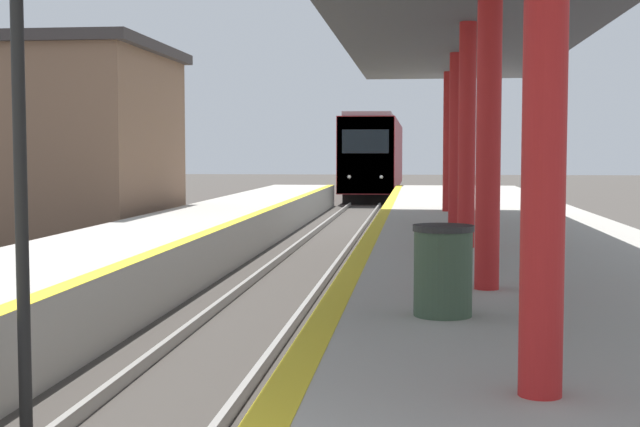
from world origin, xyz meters
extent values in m
cube|color=black|center=(0.00, 50.42, 0.28)|extent=(2.39, 18.72, 0.55)
cube|color=maroon|center=(0.00, 50.42, 2.45)|extent=(2.82, 20.80, 3.80)
cube|color=#E54C19|center=(0.00, 40.10, 2.45)|extent=(2.76, 0.16, 3.73)
cube|color=black|center=(0.00, 40.04, 3.12)|extent=(2.25, 0.06, 1.14)
cube|color=gray|center=(0.00, 50.42, 4.47)|extent=(2.39, 19.76, 0.24)
sphere|color=white|center=(-0.77, 40.04, 1.41)|extent=(0.18, 0.18, 0.18)
sphere|color=white|center=(0.77, 40.04, 1.41)|extent=(0.18, 0.18, 0.18)
cylinder|color=black|center=(-1.09, 4.85, 2.04)|extent=(0.12, 0.12, 4.09)
cylinder|color=red|center=(3.34, 2.92, 2.88)|extent=(0.29, 0.29, 3.74)
cylinder|color=red|center=(3.34, 7.51, 2.88)|extent=(0.29, 0.29, 3.74)
cylinder|color=red|center=(3.34, 12.09, 2.88)|extent=(0.29, 0.29, 3.74)
cylinder|color=red|center=(3.34, 16.67, 2.88)|extent=(0.29, 0.29, 3.74)
cylinder|color=red|center=(3.34, 21.25, 2.88)|extent=(0.29, 0.29, 3.74)
cube|color=#3F3F44|center=(3.34, 12.09, 4.85)|extent=(4.68, 22.91, 0.20)
cylinder|color=#384C38|center=(2.78, 5.73, 1.42)|extent=(0.57, 0.57, 0.83)
cylinder|color=#262626|center=(2.78, 5.73, 1.87)|extent=(0.60, 0.60, 0.06)
cube|color=brown|center=(-9.62, 21.96, 2.70)|extent=(9.35, 6.44, 5.40)
camera|label=1|loc=(2.53, -2.95, 2.61)|focal=50.00mm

